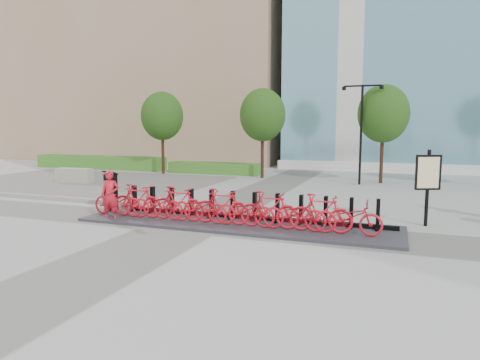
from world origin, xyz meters
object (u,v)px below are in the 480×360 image
(bike_0, at_px, (118,201))
(kiosk, at_px, (111,191))
(jersey_barrier, at_px, (74,176))
(map_sign, at_px, (428,176))
(worker_red, at_px, (110,196))

(bike_0, xyz_separation_m, kiosk, (-0.75, 0.63, 0.19))
(jersey_barrier, bearing_deg, bike_0, -45.54)
(map_sign, bearing_deg, jersey_barrier, 141.50)
(worker_red, bearing_deg, kiosk, 110.29)
(jersey_barrier, bearing_deg, map_sign, -19.19)
(worker_red, xyz_separation_m, jersey_barrier, (-7.56, 7.02, -0.40))
(bike_0, relative_size, jersey_barrier, 0.90)
(bike_0, bearing_deg, kiosk, 49.90)
(worker_red, bearing_deg, bike_0, 78.47)
(jersey_barrier, bearing_deg, kiosk, -45.64)
(kiosk, relative_size, map_sign, 0.61)
(bike_0, height_order, map_sign, map_sign)
(bike_0, xyz_separation_m, map_sign, (9.22, 2.16, 0.94))
(jersey_barrier, height_order, map_sign, map_sign)
(jersey_barrier, bearing_deg, worker_red, -47.29)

